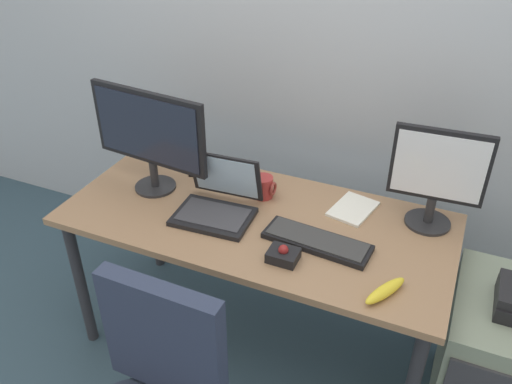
{
  "coord_description": "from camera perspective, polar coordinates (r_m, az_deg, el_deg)",
  "views": [
    {
      "loc": [
        0.7,
        -1.61,
        1.98
      ],
      "look_at": [
        0.0,
        0.0,
        0.85
      ],
      "focal_mm": 37.13,
      "sensor_mm": 36.0,
      "label": 1
    }
  ],
  "objects": [
    {
      "name": "keyboard",
      "position": [
        2.02,
        6.58,
        -5.28
      ],
      "size": [
        0.42,
        0.17,
        0.03
      ],
      "color": "black",
      "rests_on": "desk"
    },
    {
      "name": "paper_notepad",
      "position": [
        2.23,
        10.41,
        -1.79
      ],
      "size": [
        0.19,
        0.23,
        0.01
      ],
      "primitive_type": "cube",
      "rotation": [
        0.0,
        0.0,
        -0.21
      ],
      "color": "white",
      "rests_on": "desk"
    },
    {
      "name": "cell_phone",
      "position": [
        2.49,
        -6.34,
        2.57
      ],
      "size": [
        0.12,
        0.16,
        0.01
      ],
      "primitive_type": "cube",
      "rotation": [
        0.0,
        0.0,
        0.42
      ],
      "color": "black",
      "rests_on": "desk"
    },
    {
      "name": "banana",
      "position": [
        1.84,
        13.75,
        -10.28
      ],
      "size": [
        0.13,
        0.19,
        0.04
      ],
      "primitive_type": "ellipsoid",
      "rotation": [
        0.0,
        0.0,
        1.08
      ],
      "color": "yellow",
      "rests_on": "desk"
    },
    {
      "name": "laptop",
      "position": [
        2.16,
        -4.14,
        -1.01
      ],
      "size": [
        0.33,
        0.3,
        0.23
      ],
      "color": "black",
      "rests_on": "desk"
    },
    {
      "name": "coffee_mug",
      "position": [
        2.26,
        0.83,
        0.54
      ],
      "size": [
        0.1,
        0.09,
        0.09
      ],
      "color": "#A32F2D",
      "rests_on": "desk"
    },
    {
      "name": "ground_plane",
      "position": [
        2.64,
        0.0,
        -15.62
      ],
      "size": [
        8.0,
        8.0,
        0.0
      ],
      "primitive_type": "plane",
      "color": "#334B59"
    },
    {
      "name": "desk",
      "position": [
        2.2,
        0.0,
        -4.31
      ],
      "size": [
        1.58,
        0.72,
        0.73
      ],
      "color": "#9A7452",
      "rests_on": "ground"
    },
    {
      "name": "trackball_mouse",
      "position": [
        1.93,
        2.95,
        -6.77
      ],
      "size": [
        0.11,
        0.09,
        0.07
      ],
      "color": "black",
      "rests_on": "desk"
    },
    {
      "name": "back_wall",
      "position": [
        2.49,
        6.94,
        19.16
      ],
      "size": [
        6.0,
        0.1,
        2.8
      ],
      "primitive_type": "cube",
      "color": "#B0B8C1",
      "rests_on": "ground"
    },
    {
      "name": "monitor_main",
      "position": [
        2.25,
        -11.47,
        6.17
      ],
      "size": [
        0.55,
        0.18,
        0.45
      ],
      "color": "#262628",
      "rests_on": "desk"
    },
    {
      "name": "file_cabinet",
      "position": [
        2.32,
        24.52,
        -16.79
      ],
      "size": [
        0.42,
        0.53,
        0.64
      ],
      "color": "gray",
      "rests_on": "ground"
    },
    {
      "name": "monitor_side",
      "position": [
        2.11,
        18.98,
        1.83
      ],
      "size": [
        0.36,
        0.18,
        0.41
      ],
      "color": "#262628",
      "rests_on": "desk"
    }
  ]
}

